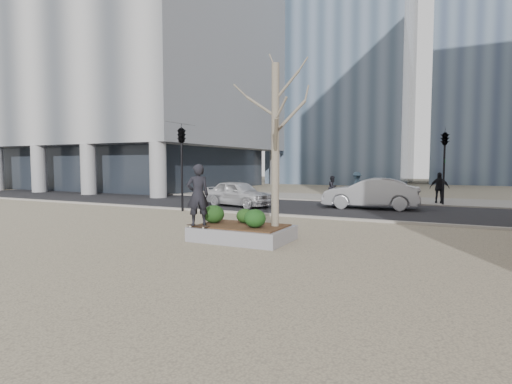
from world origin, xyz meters
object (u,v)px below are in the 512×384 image
at_px(skateboard, 198,226).
at_px(skateboarder, 198,195).
at_px(planter, 242,233).
at_px(police_car, 238,193).

height_order(skateboard, skateboarder, skateboarder).
relative_size(planter, skateboarder, 1.58).
bearing_deg(skateboard, police_car, 117.93).
relative_size(skateboard, police_car, 0.18).
height_order(planter, skateboard, skateboard).
distance_m(planter, skateboard, 1.42).
bearing_deg(planter, police_car, 119.42).
bearing_deg(police_car, planter, -135.01).
bearing_deg(police_car, skateboarder, -142.64).
distance_m(planter, police_car, 10.09).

